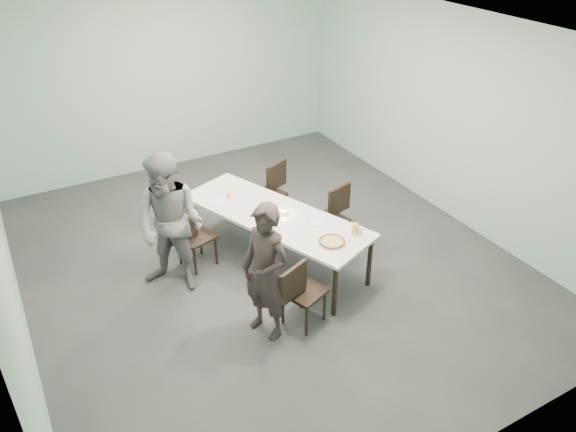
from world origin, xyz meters
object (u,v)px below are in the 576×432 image
diner_near (266,272)px  chair_near_left (300,290)px  side_plate (316,223)px  pizza (332,242)px  tealight (284,213)px  water_tumbler (358,230)px  chair_far_right (272,189)px  amber_tumbler (229,196)px  beer_glass (355,229)px  diner_far (170,225)px  chair_far_left (191,234)px  chair_near_right (333,213)px  table (275,218)px

diner_near → chair_near_left: bearing=52.2°
side_plate → chair_near_left: bearing=-131.7°
pizza → tealight: size_ratio=6.07×
water_tumbler → side_plate: bearing=125.2°
chair_far_right → amber_tumbler: chair_far_right is taller
beer_glass → side_plate: bearing=120.4°
side_plate → tealight: 0.46m
chair_far_right → diner_far: size_ratio=0.48×
diner_near → water_tumbler: bearing=76.6°
diner_far → beer_glass: (1.91, -1.07, -0.07)m
chair_far_right → beer_glass: 1.97m
chair_near_left → diner_near: bearing=143.5°
chair_far_left → diner_far: size_ratio=0.48×
chair_far_right → pizza: bearing=60.7°
diner_far → beer_glass: diner_far is taller
chair_far_left → chair_near_right: same height
chair_near_right → diner_far: diner_far is taller
chair_far_left → tealight: size_ratio=15.54×
water_tumbler → diner_far: bearing=151.5°
side_plate → diner_near: bearing=-147.3°
pizza → tealight: (-0.17, 0.86, 0.00)m
pizza → beer_glass: 0.34m
beer_glass → water_tumbler: beer_glass is taller
chair_far_left → water_tumbler: (1.64, -1.34, 0.29)m
diner_near → amber_tumbler: (0.37, 1.79, -0.02)m
tealight → chair_near_right: bearing=4.2°
table → chair_far_right: size_ratio=3.16×
chair_near_left → side_plate: size_ratio=4.83×
diner_far → table: bearing=39.8°
chair_near_left → water_tumbler: chair_near_left is taller
chair_far_left → water_tumbler: 2.14m
table → pizza: size_ratio=8.09×
chair_far_right → beer_glass: beer_glass is taller
chair_far_left → chair_far_right: 1.60m
pizza → beer_glass: (0.34, 0.02, 0.06)m
chair_far_right → tealight: chair_far_right is taller
chair_near_left → diner_near: 0.49m
diner_far → beer_glass: 2.19m
tealight → amber_tumbler: (-0.44, 0.72, 0.02)m
chair_far_right → amber_tumbler: size_ratio=10.88×
diner_near → pizza: (0.97, 0.21, -0.04)m
side_plate → diner_far: bearing=159.4°
water_tumbler → chair_far_right: bearing=94.6°
chair_far_left → pizza: size_ratio=2.56×
diner_near → beer_glass: 1.33m
chair_near_right → side_plate: (-0.56, -0.45, 0.25)m
chair_far_right → diner_near: size_ratio=0.54×
table → chair_near_left: (-0.34, -1.22, -0.19)m
pizza → side_plate: pizza is taller
diner_far → pizza: size_ratio=5.28×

